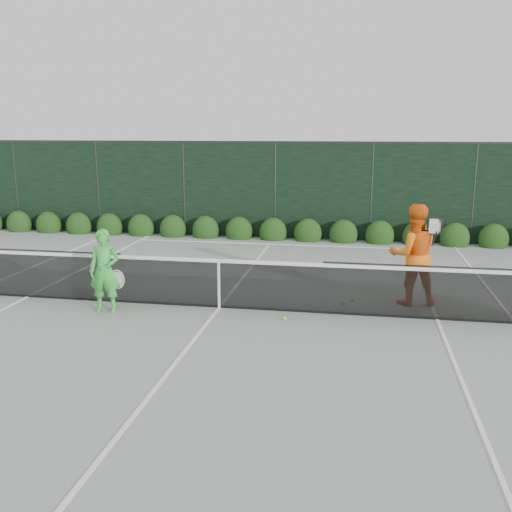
# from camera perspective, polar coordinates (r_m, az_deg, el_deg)

# --- Properties ---
(ground) EXTENTS (80.00, 80.00, 0.00)m
(ground) POSITION_cam_1_polar(r_m,az_deg,el_deg) (11.24, -3.69, -5.18)
(ground) COLOR gray
(ground) RESTS_ON ground
(tennis_net) EXTENTS (12.90, 0.10, 1.07)m
(tennis_net) POSITION_cam_1_polar(r_m,az_deg,el_deg) (11.10, -3.85, -2.56)
(tennis_net) COLOR black
(tennis_net) RESTS_ON ground
(player_woman) EXTENTS (0.66, 0.44, 1.60)m
(player_woman) POSITION_cam_1_polar(r_m,az_deg,el_deg) (11.16, -14.89, -1.46)
(player_woman) COLOR green
(player_woman) RESTS_ON ground
(player_man) EXTENTS (1.09, 0.92, 2.01)m
(player_man) POSITION_cam_1_polar(r_m,az_deg,el_deg) (11.63, 15.45, 0.13)
(player_man) COLOR orange
(player_man) RESTS_ON ground
(court_lines) EXTENTS (11.03, 23.83, 0.01)m
(court_lines) POSITION_cam_1_polar(r_m,az_deg,el_deg) (11.24, -3.69, -5.15)
(court_lines) COLOR white
(court_lines) RESTS_ON ground
(windscreen_fence) EXTENTS (32.00, 21.07, 3.06)m
(windscreen_fence) POSITION_cam_1_polar(r_m,az_deg,el_deg) (8.33, -8.27, -0.81)
(windscreen_fence) COLOR black
(windscreen_fence) RESTS_ON ground
(hedge_row) EXTENTS (31.66, 0.65, 0.94)m
(hedge_row) POSITION_cam_1_polar(r_m,az_deg,el_deg) (18.01, 1.72, 2.38)
(hedge_row) COLOR #0E330E
(hedge_row) RESTS_ON ground
(tennis_balls) EXTENTS (5.10, 1.43, 0.07)m
(tennis_balls) POSITION_cam_1_polar(r_m,az_deg,el_deg) (11.40, 1.44, -4.72)
(tennis_balls) COLOR #C0ED34
(tennis_balls) RESTS_ON ground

